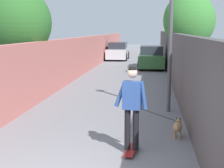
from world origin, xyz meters
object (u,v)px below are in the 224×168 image
object	(u,v)px
tree_right_mid	(189,20)
dog	(178,126)
skateboard	(131,150)
person_skateboarder	(132,101)
tree_left_near	(20,23)
car_near	(152,58)
lamp_post	(171,13)
car_far	(118,52)

from	to	relation	value
tree_right_mid	dog	size ratio (longest dim) A/B	3.03
tree_right_mid	skateboard	bearing A→B (deg)	168.44
skateboard	person_skateboarder	size ratio (longest dim) A/B	0.46
tree_left_near	tree_right_mid	size ratio (longest dim) A/B	0.92
tree_left_near	skateboard	size ratio (longest dim) A/B	5.15
tree_left_near	car_near	distance (m)	11.76
lamp_post	dog	bearing A→B (deg)	-177.80
tree_right_mid	dog	xyz separation A→B (m)	(-9.99, 1.23, -2.82)
lamp_post	car_near	size ratio (longest dim) A/B	1.08
tree_right_mid	car_near	bearing A→B (deg)	21.62
tree_left_near	dog	bearing A→B (deg)	-127.77
tree_left_near	car_near	bearing A→B (deg)	-26.15
lamp_post	dog	size ratio (longest dim) A/B	3.08
tree_left_near	skateboard	distance (m)	7.93
tree_right_mid	car_far	size ratio (longest dim) A/B	1.16
car_far	lamp_post	bearing A→B (deg)	-168.96
person_skateboarder	car_near	bearing A→B (deg)	-1.28
lamp_post	car_far	xyz separation A→B (m)	(18.33, 3.58, -2.43)
tree_right_mid	dog	world-z (taller)	tree_right_mid
lamp_post	person_skateboarder	xyz separation A→B (m)	(-3.80, 0.96, -2.00)
lamp_post	dog	distance (m)	3.86
person_skateboarder	lamp_post	bearing A→B (deg)	-14.18
lamp_post	person_skateboarder	distance (m)	4.40
skateboard	car_near	distance (m)	16.10
skateboard	car_near	world-z (taller)	car_near
tree_left_near	car_far	xyz separation A→B (m)	(16.42, -2.12, -2.16)
dog	car_near	bearing A→B (deg)	2.69
tree_right_mid	person_skateboarder	xyz separation A→B (m)	(-11.20, 2.29, -1.96)
lamp_post	skateboard	xyz separation A→B (m)	(-3.80, 0.96, -3.07)
lamp_post	dog	world-z (taller)	lamp_post
skateboard	tree_left_near	bearing A→B (deg)	39.69
skateboard	car_far	xyz separation A→B (m)	(22.12, 2.62, 0.65)
person_skateboarder	car_far	distance (m)	22.28
lamp_post	car_near	bearing A→B (deg)	2.80
tree_left_near	lamp_post	xyz separation A→B (m)	(-1.91, -5.69, 0.26)
tree_left_near	lamp_post	bearing A→B (deg)	-108.53
skateboard	person_skateboarder	world-z (taller)	person_skateboarder
car_near	car_far	bearing A→B (deg)	26.22
tree_right_mid	lamp_post	distance (m)	7.53
skateboard	tree_right_mid	bearing A→B (deg)	-11.56
lamp_post	car_near	distance (m)	12.54
tree_right_mid	lamp_post	bearing A→B (deg)	169.80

